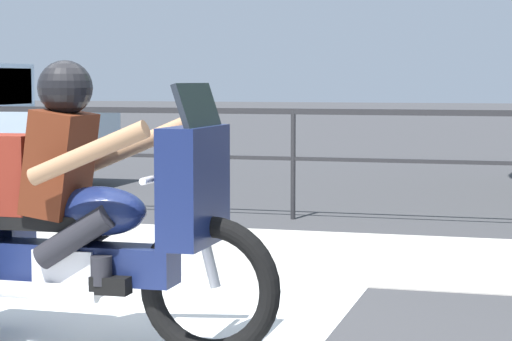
# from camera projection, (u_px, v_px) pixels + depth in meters

# --- Properties ---
(sidewalk_band) EXTENTS (44.00, 2.40, 0.01)m
(sidewalk_band) POSITION_uv_depth(u_px,v_px,m) (237.00, 250.00, 8.42)
(sidewalk_band) COLOR #B7B2A8
(sidewalk_band) RESTS_ON ground
(fence_railing) EXTENTS (36.00, 0.05, 1.15)m
(fence_railing) POSITION_uv_depth(u_px,v_px,m) (293.00, 132.00, 10.27)
(fence_railing) COLOR #232326
(fence_railing) RESTS_ON ground
(motorcycle) EXTENTS (2.35, 0.76, 1.54)m
(motorcycle) POSITION_uv_depth(u_px,v_px,m) (65.00, 222.00, 5.28)
(motorcycle) COLOR black
(motorcycle) RESTS_ON ground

